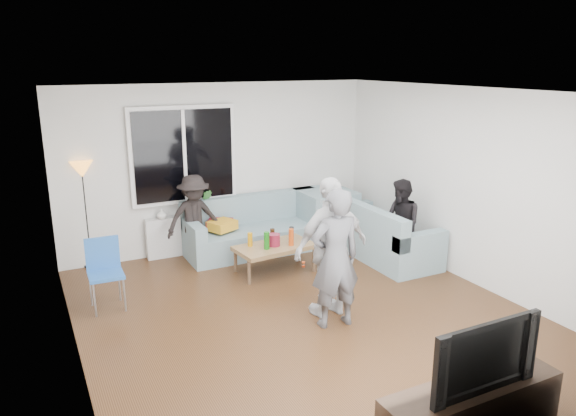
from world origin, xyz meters
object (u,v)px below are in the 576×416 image
spectator_right (401,223)px  television (477,352)px  sofa_right_section (381,229)px  player_left (335,259)px  spectator_back (194,219)px  sofa_back_section (259,225)px  player_right (331,248)px  floor_lamp (86,215)px  coffee_table (275,259)px  side_chair (106,275)px  tv_console (471,410)px

spectator_right → television: 3.76m
sofa_right_section → television: size_ratio=1.94×
player_left → spectator_back: player_left is taller
sofa_back_section → spectator_right: bearing=-43.1°
spectator_back → television: 4.86m
player_left → player_right: player_right is taller
floor_lamp → spectator_right: size_ratio=1.22×
spectator_back → player_right: bearing=-71.6°
coffee_table → television: bearing=-91.3°
television → player_left: bearing=89.9°
sofa_right_section → floor_lamp: bearing=69.4°
spectator_back → floor_lamp: bearing=160.8°
sofa_back_section → side_chair: 2.70m
side_chair → spectator_right: 4.10m
floor_lamp → television: 5.72m
sofa_right_section → player_right: 2.25m
spectator_right → television: size_ratio=1.24×
player_right → coffee_table: bearing=-93.6°
coffee_table → player_left: 1.85m
coffee_table → spectator_back: bearing=132.3°
coffee_table → player_left: (-0.08, -1.75, 0.60)m
player_left → television: (-0.00, -2.10, -0.07)m
television → sofa_right_section: bearing=63.8°
coffee_table → spectator_right: bearing=-18.2°
player_right → spectator_back: size_ratio=1.27×
sofa_right_section → tv_console: size_ratio=1.25×
player_left → player_right: bearing=-105.9°
side_chair → player_right: bearing=-28.0°
tv_console → floor_lamp: bearing=113.0°
side_chair → spectator_right: size_ratio=0.67×
sofa_right_section → sofa_back_section: bearing=57.1°
side_chair → floor_lamp: floor_lamp is taller
floor_lamp → spectator_back: (1.45, -0.46, -0.12)m
sofa_right_section → spectator_right: size_ratio=1.56×
tv_console → coffee_table: bearing=88.7°
side_chair → sofa_right_section: bearing=2.3°
floor_lamp → tv_console: size_ratio=0.97×
player_left → sofa_back_section: bearing=-89.3°
sofa_back_section → coffee_table: size_ratio=2.09×
tv_console → spectator_right: bearing=60.7°
side_chair → tv_console: bearing=-57.2°
side_chair → tv_console: 4.32m
side_chair → spectator_right: (4.07, -0.42, 0.21)m
floor_lamp → coffee_table: bearing=-31.3°
spectator_right → coffee_table: bearing=-98.6°
sofa_right_section → television: (-1.84, -3.74, 0.31)m
player_right → spectator_back: player_right is taller
side_chair → floor_lamp: bearing=91.7°
sofa_right_section → player_left: (-1.83, -1.63, 0.38)m
coffee_table → floor_lamp: bearing=148.7°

